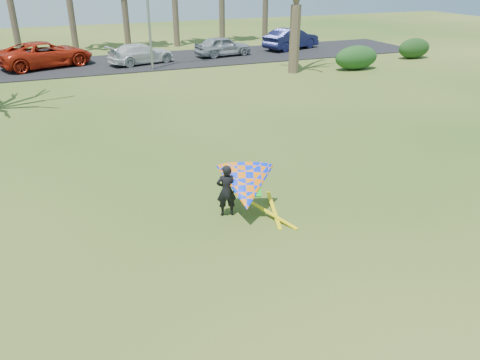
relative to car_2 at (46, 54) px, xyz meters
name	(u,v)px	position (x,y,z in m)	size (l,w,h in m)	color
ground	(273,258)	(4.21, -25.31, -0.87)	(100.00, 100.00, 0.00)	#1A4A10
parking_strip	(114,64)	(4.21, -0.31, -0.84)	(46.00, 7.00, 0.06)	black
hedge_near	(356,58)	(18.35, -7.97, -0.12)	(3.01, 1.37, 1.51)	#173E16
hedge_far	(414,48)	(24.55, -6.12, -0.17)	(2.55, 1.20, 1.42)	#153413
car_2	(46,54)	(0.00, 0.00, 0.00)	(2.70, 5.85, 1.63)	#AD210D
car_3	(141,54)	(5.96, -1.11, -0.16)	(1.83, 4.51, 1.31)	silver
car_4	(223,46)	(12.05, -0.40, -0.11)	(1.66, 4.14, 1.41)	#93989F
car_5	(291,39)	(18.10, 0.48, -0.02)	(1.68, 4.82, 1.59)	#171A46
kite_flyer	(245,187)	(4.36, -23.25, -0.04)	(2.13, 2.39, 2.02)	black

